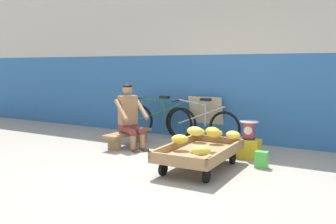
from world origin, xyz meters
TOP-DOWN VIEW (x-y plane):
  - ground_plane at (0.00, 0.00)m, footprint 80.00×80.00m
  - back_wall at (0.00, 2.82)m, footprint 16.00×0.30m
  - banana_cart at (0.37, 0.63)m, footprint 0.85×1.45m
  - banana_pile at (0.37, 0.80)m, footprint 0.86×1.42m
  - low_bench at (-1.41, 1.37)m, footprint 0.36×1.11m
  - vendor_seated at (-1.34, 1.33)m, footprint 0.74×0.65m
  - plastic_crate at (0.77, 1.63)m, footprint 0.36×0.28m
  - weighing_scale at (0.77, 1.63)m, footprint 0.30×0.30m
  - bicycle_near_left at (-1.35, 2.43)m, footprint 1.66×0.48m
  - bicycle_far_left at (-0.40, 2.36)m, footprint 1.66×0.48m
  - sign_board at (-0.40, 2.65)m, footprint 0.70×0.28m
  - shopping_bag at (1.11, 1.15)m, footprint 0.18×0.12m

SIDE VIEW (x-z plane):
  - ground_plane at x=0.00m, z-range 0.00..0.00m
  - shopping_bag at x=1.11m, z-range 0.00..0.24m
  - plastic_crate at x=0.77m, z-range 0.00..0.30m
  - low_bench at x=-1.41m, z-range 0.06..0.33m
  - banana_cart at x=0.37m, z-range 0.06..0.42m
  - bicycle_near_left at x=-1.35m, z-range -0.08..0.78m
  - bicycle_far_left at x=-0.40m, z-range -0.08..0.78m
  - sign_board at x=-0.40m, z-range 0.00..0.87m
  - weighing_scale at x=0.77m, z-range 0.31..0.60m
  - banana_pile at x=0.37m, z-range 0.33..0.59m
  - vendor_seated at x=-1.34m, z-range 0.00..1.14m
  - back_wall at x=0.00m, z-range 0.00..3.21m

